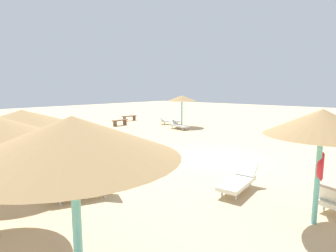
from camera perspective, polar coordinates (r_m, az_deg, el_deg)
ground_plane at (r=12.37m, az=10.52°, el=-6.82°), size 80.00×80.00×0.00m
parasol_0 at (r=22.13m, az=3.02°, el=5.96°), size 2.42×2.42×2.58m
parasol_1 at (r=6.83m, az=30.25°, el=0.45°), size 2.50×2.50×2.71m
parasol_2 at (r=9.83m, az=-28.99°, el=1.70°), size 2.99×2.99×2.47m
parasol_4 at (r=3.55m, az=-19.88°, el=-2.41°), size 2.76×2.76×2.82m
lounger_0 at (r=20.73m, az=2.19°, el=0.20°), size 0.94×1.99×0.62m
lounger_1 at (r=8.68m, az=14.99°, el=-11.27°), size 1.93×0.81×0.75m
lounger_2 at (r=11.95m, az=-30.49°, el=-6.76°), size 1.11×1.96×0.80m
lounger_3 at (r=8.22m, az=-17.07°, el=-12.44°), size 1.96×1.37×0.78m
lounger_5 at (r=23.38m, az=0.32°, el=1.12°), size 1.61×1.93×0.66m
lounger_7 at (r=10.19m, az=-19.86°, el=-8.54°), size 1.70×1.82×0.80m
bench_0 at (r=26.34m, az=-8.33°, el=1.90°), size 1.54×0.63×0.49m
bench_1 at (r=23.05m, az=-10.32°, el=0.97°), size 1.52×0.48×0.49m
bench_2 at (r=23.01m, az=-19.94°, el=0.60°), size 1.53×0.53×0.49m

